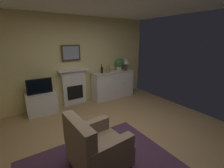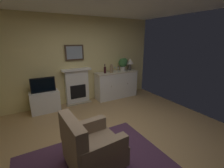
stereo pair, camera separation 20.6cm
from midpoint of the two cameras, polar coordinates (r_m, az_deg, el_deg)
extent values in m
cube|color=tan|center=(3.32, 0.83, -20.93)|extent=(5.20, 4.88, 0.10)
cube|color=#EAD68C|center=(4.88, -15.21, 8.11)|extent=(5.20, 0.06, 2.62)
cube|color=#4C2D47|center=(2.80, -7.01, -28.07)|extent=(2.37, 1.70, 0.02)
cube|color=white|center=(4.91, -15.07, -1.23)|extent=(0.70, 0.18, 1.05)
cube|color=tan|center=(4.99, -14.28, -7.11)|extent=(0.77, 0.20, 0.03)
cube|color=black|center=(4.86, -14.60, -3.04)|extent=(0.48, 0.02, 0.42)
cube|color=white|center=(4.75, -15.45, 5.01)|extent=(0.87, 0.27, 0.05)
cube|color=#473323|center=(4.75, -16.17, 11.00)|extent=(0.55, 0.03, 0.45)
cube|color=#8C99A8|center=(4.73, -16.11, 10.99)|extent=(0.47, 0.01, 0.37)
cube|color=white|center=(5.30, -0.75, -0.34)|extent=(1.44, 0.45, 0.87)
cube|color=beige|center=(5.19, -0.77, 4.45)|extent=(1.47, 0.48, 0.03)
sphere|color=brown|center=(4.94, -2.40, -0.90)|extent=(0.02, 0.02, 0.02)
sphere|color=brown|center=(5.27, 3.52, 0.21)|extent=(0.02, 0.02, 0.02)
cylinder|color=#4C4742|center=(5.47, 4.09, 6.36)|extent=(0.10, 0.10, 0.22)
cone|color=silver|center=(5.44, 4.14, 8.44)|extent=(0.26, 0.26, 0.18)
cylinder|color=#331419|center=(4.95, -4.99, 5.16)|extent=(0.08, 0.08, 0.20)
cylinder|color=#331419|center=(4.93, -5.03, 6.82)|extent=(0.03, 0.03, 0.09)
cylinder|color=silver|center=(5.13, -1.28, 4.49)|extent=(0.06, 0.06, 0.00)
cylinder|color=silver|center=(5.12, -1.29, 5.01)|extent=(0.01, 0.01, 0.09)
cone|color=silver|center=(5.10, -1.29, 5.89)|extent=(0.07, 0.07, 0.07)
cylinder|color=silver|center=(5.16, -0.06, 4.57)|extent=(0.06, 0.06, 0.00)
cylinder|color=silver|center=(5.15, -0.06, 5.09)|extent=(0.01, 0.01, 0.09)
cone|color=silver|center=(5.13, -0.06, 5.97)|extent=(0.07, 0.07, 0.07)
cylinder|color=#9E7F5B|center=(5.01, -2.56, 5.58)|extent=(0.11, 0.11, 0.24)
sphere|color=#9E7F5B|center=(4.99, -2.58, 6.93)|extent=(0.08, 0.08, 0.08)
cube|color=white|center=(4.65, -25.70, -6.46)|extent=(0.75, 0.42, 0.58)
cube|color=black|center=(4.47, -26.43, -0.76)|extent=(0.62, 0.06, 0.40)
cube|color=black|center=(4.44, -26.37, -0.86)|extent=(0.57, 0.01, 0.35)
cylinder|color=beige|center=(5.37, 1.55, 5.77)|extent=(0.18, 0.18, 0.14)
sphere|color=#3D753D|center=(5.34, 1.56, 7.88)|extent=(0.30, 0.30, 0.30)
sphere|color=#3D753D|center=(5.34, 2.29, 8.63)|extent=(0.18, 0.18, 0.18)
cube|color=#8C7259|center=(2.65, -7.00, -23.85)|extent=(0.85, 0.81, 0.32)
cube|color=#8C7259|center=(2.29, -14.96, -18.63)|extent=(0.21, 0.77, 0.50)
cube|color=#8C7259|center=(2.26, -2.88, -23.00)|extent=(0.73, 0.18, 0.22)
cube|color=#8C7259|center=(2.72, -10.69, -15.75)|extent=(0.73, 0.18, 0.22)
cylinder|color=#473323|center=(2.74, 4.01, -28.06)|extent=(0.05, 0.05, 0.10)
cylinder|color=#473323|center=(3.13, -4.19, -21.42)|extent=(0.05, 0.05, 0.10)
cylinder|color=#473323|center=(2.91, -16.80, -25.56)|extent=(0.05, 0.05, 0.10)
camera|label=1|loc=(0.10, -91.73, -0.51)|focal=24.72mm
camera|label=2|loc=(0.10, 88.27, 0.51)|focal=24.72mm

